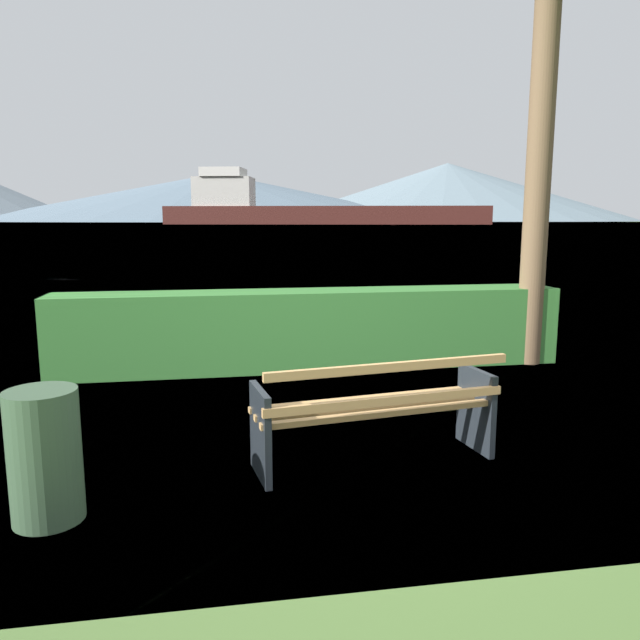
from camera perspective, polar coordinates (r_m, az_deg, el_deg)
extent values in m
plane|color=#4C6B33|center=(4.93, 5.01, -13.06)|extent=(1400.00, 1400.00, 0.00)
plane|color=slate|center=(312.76, -9.50, 9.00)|extent=(620.00, 620.00, 0.00)
cube|color=tan|center=(4.61, 6.05, -8.74)|extent=(1.89, 0.35, 0.04)
cube|color=tan|center=(4.78, 5.09, -8.07)|extent=(1.89, 0.35, 0.04)
cube|color=tan|center=(4.95, 4.20, -7.44)|extent=(1.89, 0.35, 0.04)
cube|color=tan|center=(4.51, 6.46, -7.57)|extent=(1.88, 0.33, 0.06)
cube|color=tan|center=(4.40, 6.77, -4.43)|extent=(1.88, 0.33, 0.06)
cube|color=#1E2328|center=(4.53, -5.63, -10.58)|extent=(0.13, 0.51, 0.68)
cube|color=#1E2328|center=(5.21, 14.48, -8.15)|extent=(0.13, 0.51, 0.68)
cube|color=#387A33|center=(7.75, -0.75, -0.86)|extent=(6.44, 0.68, 0.99)
cylinder|color=brown|center=(8.40, 19.99, 14.61)|extent=(0.32, 0.32, 5.44)
cylinder|color=#385138|center=(4.24, -24.49, -11.58)|extent=(0.44, 0.44, 0.85)
cube|color=#471E19|center=(227.96, 0.54, 9.84)|extent=(119.19, 42.50, 6.64)
cube|color=beige|center=(233.66, -9.03, 11.83)|extent=(23.96, 17.94, 10.62)
cube|color=silver|center=(234.07, -9.07, 13.54)|extent=(18.06, 17.85, 3.32)
cone|color=slate|center=(604.72, -9.67, 11.32)|extent=(439.48, 439.48, 45.45)
cone|color=slate|center=(645.57, 11.86, 11.70)|extent=(363.64, 363.64, 58.23)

